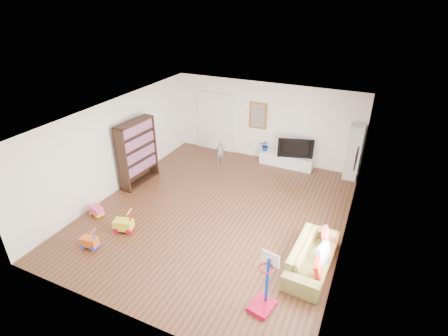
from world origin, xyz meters
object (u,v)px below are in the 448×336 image
at_px(bookshelf, 137,153).
at_px(sofa, 312,256).
at_px(basketball_hoop, 264,284).
at_px(media_console, 286,160).

bearing_deg(bookshelf, sofa, -11.11).
bearing_deg(sofa, basketball_hoop, 160.73).
relative_size(media_console, basketball_hoop, 1.47).
height_order(media_console, bookshelf, bookshelf).
bearing_deg(basketball_hoop, sofa, 79.45).
bearing_deg(sofa, bookshelf, 77.97).
relative_size(media_console, bookshelf, 0.89).
relative_size(bookshelf, sofa, 1.01).
xyz_separation_m(bookshelf, basketball_hoop, (5.05, -2.99, -0.39)).
height_order(media_console, basketball_hoop, basketball_hoop).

